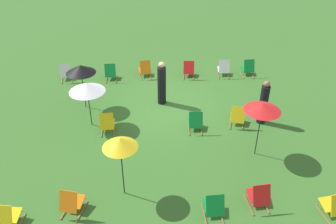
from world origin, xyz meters
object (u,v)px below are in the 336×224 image
Objects in this scene: deckchair_7 at (111,73)px; deckchair_9 at (189,70)px; deckchair_6 at (107,123)px; umbrella_1 at (87,87)px; deckchair_13 at (334,206)px; person_0 at (263,103)px; person_1 at (162,84)px; deckchair_4 at (214,206)px; deckchair_8 at (72,202)px; deckchair_10 at (224,69)px; deckchair_11 at (248,68)px; umbrella_0 at (80,69)px; deckchair_2 at (195,122)px; deckchair_5 at (145,69)px; umbrella_3 at (120,143)px; umbrella_2 at (263,107)px; deckchair_1 at (7,217)px; deckchair_3 at (66,73)px; deckchair_0 at (259,196)px; deckchair_12 at (237,117)px.

deckchair_7 and deckchair_9 have the same top height.
umbrella_1 reaches higher than deckchair_6.
deckchair_13 is 8.43m from umbrella_1.
person_0 is 3.96m from person_1.
deckchair_8 is at bearing -8.30° from deckchair_4.
person_1 reaches higher than person_0.
deckchair_10 and deckchair_11 have the same top height.
deckchair_10 is 0.46× the size of umbrella_0.
deckchair_10 is 0.48× the size of person_0.
umbrella_0 reaches higher than deckchair_13.
umbrella_1 is at bearing -6.66° from deckchair_2.
deckchair_5 is 4.76m from deckchair_11.
umbrella_3 reaches higher than deckchair_11.
deckchair_9 is 0.48× the size of person_0.
deckchair_6 is 0.43× the size of umbrella_2.
deckchair_6 is 0.46× the size of umbrella_0.
deckchair_2 is 1.00× the size of deckchair_11.
umbrella_3 is (-1.02, 7.07, 1.44)m from deckchair_7.
deckchair_6 is (-2.12, -4.09, 0.00)m from deckchair_1.
deckchair_3 is (0.16, -8.22, 0.00)m from deckchair_1.
person_1 is at bearing 64.34° from deckchair_9.
deckchair_6 is at bearing -42.07° from deckchair_13.
person_0 is (-0.68, -1.82, -0.99)m from umbrella_2.
deckchair_9 is (-0.12, -8.15, 0.00)m from deckchair_4.
deckchair_2 is 0.48× the size of person_0.
deckchair_0 and deckchair_8 have the same top height.
deckchair_5 is at bearing -88.57° from deckchair_8.
deckchair_6 is 3.71m from deckchair_8.
umbrella_3 reaches higher than deckchair_4.
umbrella_0 is (1.06, -1.76, 1.29)m from deckchair_6.
umbrella_0 is at bearing -69.14° from umbrella_3.
umbrella_0 reaches higher than person_1.
deckchair_6 is 5.35m from umbrella_2.
deckchair_6 is at bearing 56.32° from deckchair_9.
deckchair_0 is 1.31m from deckchair_4.
deckchair_10 is at bearing -174.07° from deckchair_9.
deckchair_13 is (-3.05, 8.27, 0.00)m from deckchair_9.
deckchair_1 is 10.88m from deckchair_10.
umbrella_0 is at bearing -137.70° from person_1.
deckchair_6 is at bearing 42.71° from deckchair_10.
deckchair_0 is at bearing 169.91° from umbrella_3.
deckchair_8 is 0.50× the size of person_0.
person_0 reaches higher than deckchair_8.
deckchair_13 is at bearing 88.63° from deckchair_11.
umbrella_2 reaches higher than deckchair_12.
deckchair_8 is at bearing 78.85° from deckchair_6.
deckchair_1 is 0.42× the size of umbrella_3.
deckchair_8 is 8.75m from deckchair_9.
deckchair_0 is 0.46× the size of umbrella_0.
deckchair_6 is (1.28, 4.32, 0.00)m from deckchair_5.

